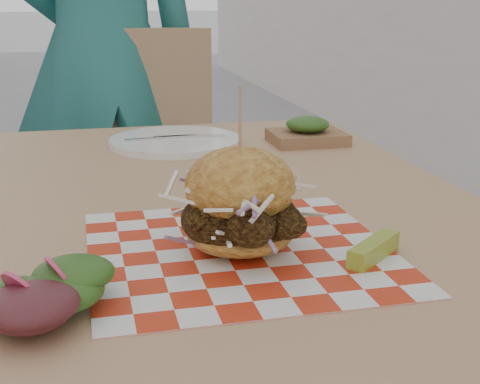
{
  "coord_description": "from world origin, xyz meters",
  "views": [
    {
      "loc": [
        -0.03,
        -0.88,
        1.05
      ],
      "look_at": [
        0.14,
        -0.15,
        0.82
      ],
      "focal_mm": 50.0,
      "sensor_mm": 36.0,
      "label": 1
    }
  ],
  "objects_px": {
    "diner": "(102,55)",
    "sandwich": "(240,207)",
    "patio_chair": "(156,166)",
    "patio_table": "(213,247)"
  },
  "relations": [
    {
      "from": "patio_chair",
      "to": "sandwich",
      "type": "height_order",
      "value": "same"
    },
    {
      "from": "diner",
      "to": "sandwich",
      "type": "distance_m",
      "value": 1.37
    },
    {
      "from": "diner",
      "to": "patio_chair",
      "type": "bearing_deg",
      "value": 121.28
    },
    {
      "from": "patio_table",
      "to": "sandwich",
      "type": "distance_m",
      "value": 0.26
    },
    {
      "from": "patio_table",
      "to": "patio_chair",
      "type": "relative_size",
      "value": 1.26
    },
    {
      "from": "diner",
      "to": "patio_table",
      "type": "distance_m",
      "value": 1.17
    },
    {
      "from": "patio_chair",
      "to": "sandwich",
      "type": "distance_m",
      "value": 1.23
    },
    {
      "from": "sandwich",
      "to": "patio_table",
      "type": "bearing_deg",
      "value": 87.84
    },
    {
      "from": "diner",
      "to": "sandwich",
      "type": "bearing_deg",
      "value": 87.11
    },
    {
      "from": "diner",
      "to": "sandwich",
      "type": "relative_size",
      "value": 8.76
    }
  ]
}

